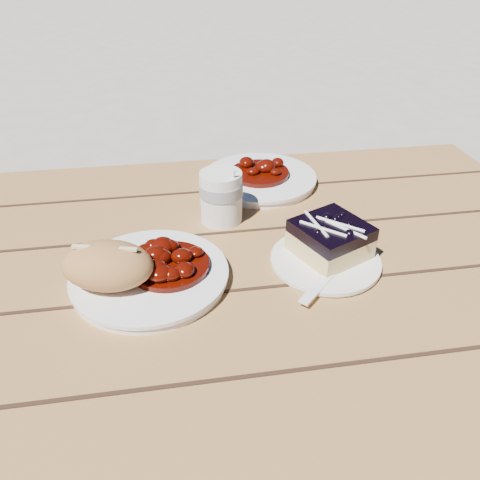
{
  "coord_description": "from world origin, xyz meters",
  "views": [
    {
      "loc": [
        0.3,
        -0.61,
        1.19
      ],
      "look_at": [
        0.39,
        -0.04,
        0.81
      ],
      "focal_mm": 35.0,
      "sensor_mm": 36.0,
      "label": 1
    }
  ],
  "objects": [
    {
      "name": "bread_roll",
      "position": [
        0.2,
        -0.06,
        0.8
      ],
      "size": [
        0.15,
        0.12,
        0.07
      ],
      "primitive_type": "ellipsoid",
      "rotation": [
        0.0,
        0.0,
        -0.24
      ],
      "color": "#B17B44",
      "rests_on": "main_plate"
    },
    {
      "name": "fork_dessert",
      "position": [
        0.51,
        -0.09,
        0.76
      ],
      "size": [
        0.13,
        0.13,
        0.0
      ],
      "primitive_type": null,
      "rotation": [
        0.0,
        0.0,
        -0.78
      ],
      "color": "white",
      "rests_on": "dessert_plate"
    },
    {
      "name": "second_plate",
      "position": [
        0.48,
        0.27,
        0.76
      ],
      "size": [
        0.23,
        0.23,
        0.02
      ],
      "primitive_type": "cylinder",
      "color": "white",
      "rests_on": "picnic_table"
    },
    {
      "name": "blueberry_cake",
      "position": [
        0.54,
        -0.02,
        0.79
      ],
      "size": [
        0.13,
        0.13,
        0.06
      ],
      "rotation": [
        0.0,
        0.0,
        0.43
      ],
      "color": "#E1C27A",
      "rests_on": "dessert_plate"
    },
    {
      "name": "second_stew",
      "position": [
        0.48,
        0.27,
        0.79
      ],
      "size": [
        0.12,
        0.12,
        0.04
      ],
      "primitive_type": null,
      "color": "#460902",
      "rests_on": "second_plate"
    },
    {
      "name": "dessert_plate",
      "position": [
        0.53,
        -0.04,
        0.76
      ],
      "size": [
        0.17,
        0.17,
        0.01
      ],
      "primitive_type": "cylinder",
      "color": "white",
      "rests_on": "picnic_table"
    },
    {
      "name": "goulash_stew",
      "position": [
        0.29,
        -0.03,
        0.79
      ],
      "size": [
        0.12,
        0.12,
        0.04
      ],
      "primitive_type": null,
      "color": "#460902",
      "rests_on": "main_plate"
    },
    {
      "name": "coffee_cup",
      "position": [
        0.39,
        0.13,
        0.8
      ],
      "size": [
        0.07,
        0.07,
        0.09
      ],
      "primitive_type": "cylinder",
      "color": "white",
      "rests_on": "picnic_table"
    },
    {
      "name": "main_plate",
      "position": [
        0.26,
        -0.04,
        0.76
      ],
      "size": [
        0.23,
        0.23,
        0.02
      ],
      "primitive_type": "cylinder",
      "color": "white",
      "rests_on": "picnic_table"
    },
    {
      "name": "picnic_table",
      "position": [
        0.0,
        -0.0,
        0.59
      ],
      "size": [
        2.0,
        1.55,
        0.75
      ],
      "color": "brown",
      "rests_on": "ground"
    }
  ]
}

